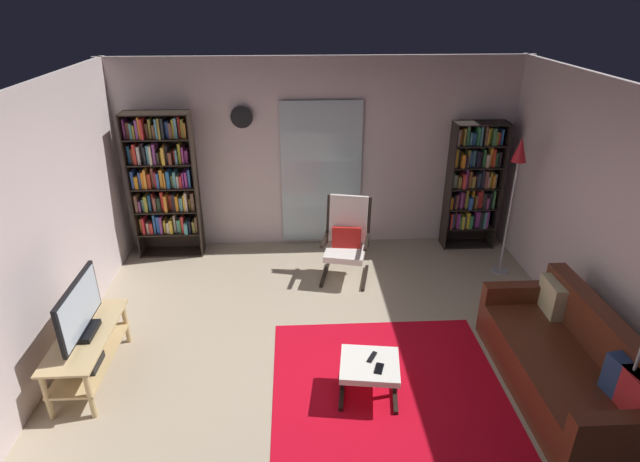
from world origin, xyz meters
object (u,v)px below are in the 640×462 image
television (80,311)px  tv_remote (372,357)px  tv_stand (88,350)px  bookshelf_near_sofa (473,183)px  lounge_armchair (347,236)px  floor_lamp_by_shelf (517,168)px  wall_clock (242,117)px  ottoman (370,368)px  cell_phone (379,368)px  leather_sofa (569,366)px  bookshelf_near_tv (163,180)px

television → tv_remote: bearing=-6.8°
tv_stand → television: size_ratio=1.33×
tv_stand → bookshelf_near_sofa: size_ratio=0.64×
television → lounge_armchair: 3.17m
floor_lamp_by_shelf → wall_clock: size_ratio=6.16×
tv_stand → wall_clock: bearing=64.9°
bookshelf_near_sofa → wall_clock: bearing=176.8°
ottoman → cell_phone: cell_phone is taller
bookshelf_near_sofa → floor_lamp_by_shelf: size_ratio=1.00×
lounge_armchair → wall_clock: (-1.31, 0.91, 1.32)m
leather_sofa → tv_remote: size_ratio=13.46×
wall_clock → bookshelf_near_tv: bearing=-169.7°
lounge_armchair → tv_remote: size_ratio=7.10×
bookshelf_near_sofa → tv_remote: size_ratio=12.43×
tv_stand → ottoman: 2.60m
tv_stand → lounge_armchair: 3.18m
leather_sofa → cell_phone: leather_sofa is taller
tv_stand → ottoman: tv_stand is taller
bookshelf_near_sofa → wall_clock: 3.25m
bookshelf_near_tv → ottoman: bookshelf_near_tv is taller
floor_lamp_by_shelf → cell_phone: bearing=-131.5°
tv_remote → cell_phone: bearing=-46.6°
tv_stand → cell_phone: tv_stand is taller
lounge_armchair → television: bearing=-145.0°
ottoman → tv_remote: size_ratio=4.04×
bookshelf_near_tv → floor_lamp_by_shelf: bearing=-10.0°
tv_stand → floor_lamp_by_shelf: size_ratio=0.64×
leather_sofa → lounge_armchair: bearing=128.1°
leather_sofa → cell_phone: size_ratio=13.85×
lounge_armchair → wall_clock: bearing=145.2°
cell_phone → tv_stand: bearing=-170.3°
bookshelf_near_tv → bookshelf_near_sofa: size_ratio=1.10×
bookshelf_near_tv → bookshelf_near_sofa: 4.18m
bookshelf_near_sofa → tv_remote: 3.43m
ottoman → leather_sofa: bearing=-2.2°
cell_phone → leather_sofa: bearing=19.7°
television → floor_lamp_by_shelf: bearing=20.9°
lounge_armchair → ottoman: lounge_armchair is taller
ottoman → floor_lamp_by_shelf: floor_lamp_by_shelf is taller
tv_remote → cell_phone: size_ratio=1.03×
floor_lamp_by_shelf → leather_sofa: bearing=-96.4°
lounge_armchair → leather_sofa: bearing=-51.9°
lounge_armchair → cell_phone: size_ratio=7.30×
tv_remote → television: bearing=-157.4°
cell_phone → bookshelf_near_tv: bearing=148.1°
bookshelf_near_sofa → tv_remote: (-1.79, -2.86, -0.58)m
cell_phone → floor_lamp_by_shelf: (1.96, 2.22, 1.05)m
lounge_armchair → wall_clock: 2.06m
tv_stand → bookshelf_near_tv: (0.22, 2.55, 0.75)m
television → cell_phone: size_ratio=6.10×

